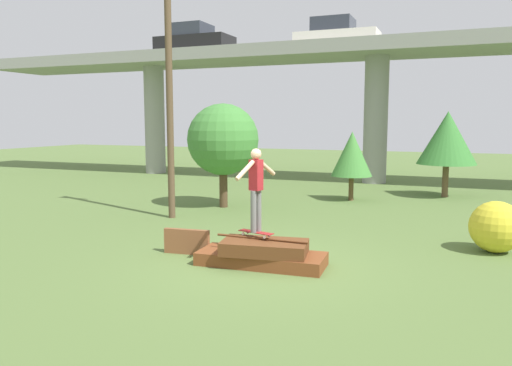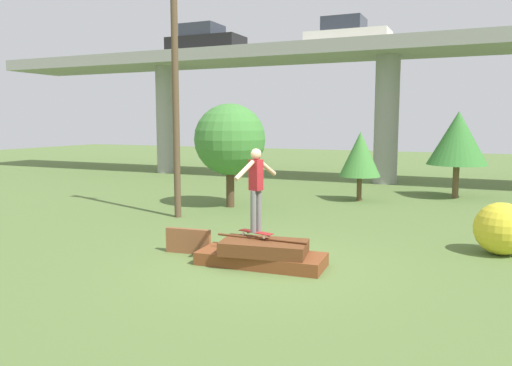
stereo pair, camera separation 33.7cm
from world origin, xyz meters
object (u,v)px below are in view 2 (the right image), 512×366
Objects in this scene: utility_pole at (175,76)px; tree_mid_back at (230,140)px; skateboard at (256,232)px; tree_behind_right at (360,154)px; car_on_overpass_left at (205,41)px; bush_yellow_flowering at (501,229)px; skater at (256,183)px; tree_behind_left at (458,138)px; car_on_overpass_mid at (347,35)px.

utility_pole reaches higher than tree_mid_back.
skateboard is at bearing -40.45° from utility_pole.
utility_pole is at bearing -129.46° from tree_behind_right.
skateboard is at bearing -58.71° from tree_mid_back.
tree_mid_back is at bearing -140.72° from tree_behind_right.
bush_yellow_flowering is (13.89, -11.50, -6.48)m from car_on_overpass_left.
skateboard is at bearing -91.19° from tree_behind_right.
tree_behind_left is (3.37, 11.07, 0.60)m from skater.
tree_behind_left is at bearing 34.56° from tree_behind_right.
car_on_overpass_mid reaches higher than skater.
car_on_overpass_mid is 0.48× the size of utility_pole.
car_on_overpass_mid is 12.06m from utility_pole.
tree_behind_left is 3.90m from tree_behind_right.
tree_mid_back is (-3.73, -3.05, 0.57)m from tree_behind_right.
skateboard is at bearing -57.03° from car_on_overpass_left.
car_on_overpass_left is at bearing -173.85° from car_on_overpass_mid.
bush_yellow_flowering is (4.62, 2.80, -0.07)m from skateboard.
car_on_overpass_left is 1.57× the size of tree_behind_right.
utility_pole reaches higher than car_on_overpass_left.
utility_pole is 7.13× the size of bush_yellow_flowering.
tree_behind_right is 7.60m from bush_yellow_flowering.
tree_behind_right is 2.20× the size of bush_yellow_flowering.
car_on_overpass_mid is at bearing 142.84° from tree_behind_left.
tree_behind_left is 0.94× the size of tree_mid_back.
skateboard is 0.10× the size of utility_pole.
tree_behind_left is (5.31, -4.02, -4.75)m from car_on_overpass_mid.
tree_behind_right is at bearing -29.83° from car_on_overpass_left.
skateboard is 0.20× the size of car_on_overpass_mid.
tree_behind_left is 2.84× the size of bush_yellow_flowering.
skater is at bearing -148.73° from bush_yellow_flowering.
car_on_overpass_left reaches higher than tree_mid_back.
car_on_overpass_left is 13.90m from tree_behind_left.
utility_pole is (-4.18, 3.57, 3.58)m from skateboard.
utility_pole reaches higher than tree_behind_right.
tree_behind_right is at bearing -71.11° from car_on_overpass_mid.
tree_behind_left is at bearing 73.08° from skateboard.
skater is at bearing 90.00° from skateboard.
car_on_overpass_left reaches higher than skateboard.
skater is 17.88m from car_on_overpass_left.
bush_yellow_flowering is at bearing -39.61° from car_on_overpass_left.
skater reaches higher than skateboard.
bush_yellow_flowering is at bearing 31.27° from skater.
tree_behind_left is at bearing -14.35° from car_on_overpass_left.
skater is at bearing -82.66° from car_on_overpass_mid.
tree_behind_right is (-3.18, -2.19, -0.55)m from tree_behind_left.
car_on_overpass_left is 1.00× the size of car_on_overpass_mid.
car_on_overpass_mid is 1.13× the size of tree_mid_back.
tree_mid_back is (0.64, 2.26, -1.95)m from utility_pole.
tree_behind_right is at bearing 88.81° from skateboard.
bush_yellow_flowering is (6.56, -12.29, -6.43)m from car_on_overpass_mid.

